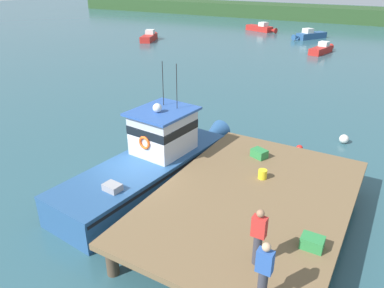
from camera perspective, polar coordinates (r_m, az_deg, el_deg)
The scene contains 15 objects.
ground_plane at distance 15.21m, azimuth -8.07°, elevation -6.79°, with size 200.00×200.00×0.00m, color #2D5660.
dock at distance 12.61m, azimuth 9.34°, elevation -8.47°, with size 6.00×9.00×1.20m.
main_fishing_boat at distance 15.06m, azimuth -5.88°, elevation -2.59°, with size 3.27×9.93×4.80m.
crate_single_far at distance 15.01m, azimuth 10.35°, elevation -1.45°, with size 0.60×0.44×0.34m, color #2D8442.
crate_stack_mid_dock at distance 10.75m, azimuth 18.09°, elevation -14.27°, with size 0.60×0.44×0.35m, color #2D8442.
bait_bucket at distance 13.54m, azimuth 10.85°, elevation -4.60°, with size 0.32×0.32×0.34m, color yellow.
deckhand_by_the_boat at distance 8.63m, azimuth 11.05°, elevation -18.75°, with size 0.36×0.22×1.63m.
deckhand_further_back at distance 9.52m, azimuth 10.23°, elevation -13.81°, with size 0.36×0.22×1.63m.
moored_boat_far_left at distance 43.27m, azimuth 19.47°, elevation 13.66°, with size 1.83×4.68×1.17m.
moored_boat_outer_mooring at distance 57.51m, azimuth 10.64°, elevation 17.20°, with size 5.23×2.79×1.32m.
moored_boat_off_the_point at distance 49.12m, azimuth -6.58°, elevation 16.14°, with size 2.77×5.05×1.28m.
moored_boat_mid_harbor at distance 52.27m, azimuth 17.70°, elevation 15.73°, with size 3.56×5.10×1.35m.
mooring_buoy_outer at distance 18.72m, azimuth 16.28°, elevation -0.63°, with size 0.33×0.33×0.33m, color red.
mooring_buoy_channel_marker at distance 20.34m, azimuth 22.44°, elevation 0.73°, with size 0.46×0.46×0.46m, color silver.
far_shoreline at distance 72.75m, azimuth 24.86°, elevation 17.62°, with size 120.00×8.00×2.40m, color #284723.
Camera 1 is at (8.28, -9.96, 7.98)m, focal length 34.50 mm.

